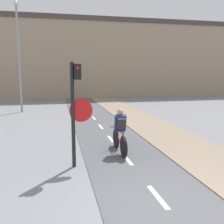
% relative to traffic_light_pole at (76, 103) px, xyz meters
% --- Properties ---
extents(ground_plane, '(120.00, 120.00, 0.00)m').
position_rel_traffic_light_pole_xyz_m(ground_plane, '(1.61, -2.79, -1.90)').
color(ground_plane, gray).
extents(bike_lane, '(2.70, 60.00, 0.02)m').
position_rel_traffic_light_pole_xyz_m(bike_lane, '(1.61, -2.78, -1.89)').
color(bike_lane, '#56565B').
rests_on(bike_lane, ground_plane).
extents(building_row_background, '(60.00, 5.20, 8.66)m').
position_rel_traffic_light_pole_xyz_m(building_row_background, '(1.61, 22.31, 2.44)').
color(building_row_background, gray).
rests_on(building_row_background, ground_plane).
extents(traffic_light_pole, '(0.67, 0.25, 3.06)m').
position_rel_traffic_light_pole_xyz_m(traffic_light_pole, '(0.00, 0.00, 0.00)').
color(traffic_light_pole, black).
rests_on(traffic_light_pole, ground_plane).
extents(street_lamp_far, '(0.36, 0.36, 7.53)m').
position_rel_traffic_light_pole_xyz_m(street_lamp_far, '(-3.03, 11.37, 2.65)').
color(street_lamp_far, gray).
rests_on(street_lamp_far, ground_plane).
extents(cyclist_near, '(0.46, 1.82, 1.56)m').
position_rel_traffic_light_pole_xyz_m(cyclist_near, '(1.56, 0.95, -1.17)').
color(cyclist_near, black).
rests_on(cyclist_near, ground_plane).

